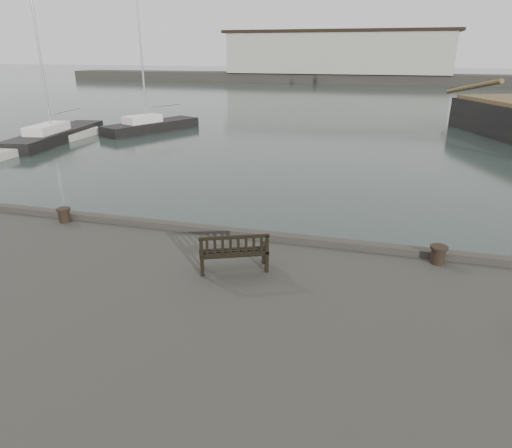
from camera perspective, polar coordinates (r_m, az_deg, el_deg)
The scene contains 7 objects.
ground at distance 13.42m, azimuth -1.94°, elevation -7.43°, with size 400.00×400.00×0.00m, color black.
breakwater at distance 103.59m, azimuth 11.97°, elevation 19.21°, with size 140.00×9.50×12.20m.
bench at distance 10.58m, azimuth -2.78°, elevation -4.35°, with size 1.66×1.14×0.91m.
bollard_left at distance 14.74m, azimuth -22.85°, elevation 1.05°, with size 0.40×0.40×0.42m, color black.
bollard_right at distance 11.76m, azimuth 21.81°, elevation -3.59°, with size 0.42×0.42×0.44m, color black.
yacht_b at distance 38.13m, azimuth -23.63°, elevation 9.87°, with size 3.97×11.13×14.28m.
yacht_d at distance 40.46m, azimuth -12.90°, elevation 11.57°, with size 5.67×8.86×11.04m.
Camera 1 is at (3.66, -11.25, 6.33)m, focal length 32.00 mm.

